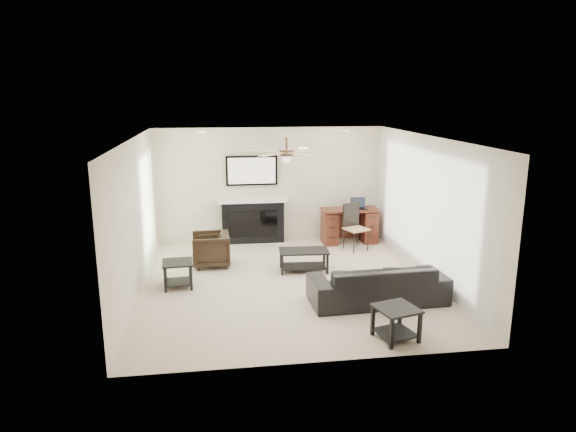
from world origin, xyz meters
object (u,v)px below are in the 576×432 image
sofa (378,283)px  armchair (211,249)px  coffee_table (304,260)px  fireplace_unit (253,200)px  desk (349,226)px

sofa → armchair: 3.37m
sofa → coffee_table: (-0.90, 1.60, -0.11)m
armchair → fireplace_unit: bearing=146.6°
armchair → coffee_table: (1.70, -0.55, -0.12)m
coffee_table → fireplace_unit: bearing=115.1°
sofa → coffee_table: size_ratio=2.37×
fireplace_unit → desk: fireplace_unit is taller
sofa → desk: (0.41, 3.30, 0.07)m
sofa → fireplace_unit: 4.04m
sofa → fireplace_unit: (-1.68, 3.62, 0.64)m
coffee_table → fireplace_unit: size_ratio=0.47×
coffee_table → sofa: bearing=-56.7°
sofa → fireplace_unit: fireplace_unit is taller
armchair → coffee_table: 1.79m
sofa → fireplace_unit: bearing=-67.2°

